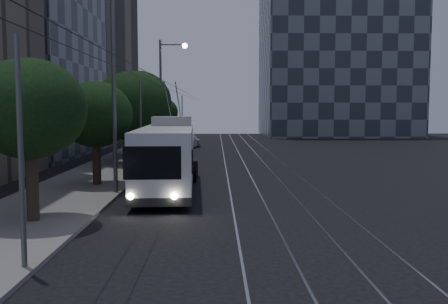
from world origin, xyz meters
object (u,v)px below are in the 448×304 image
car_white_b (175,149)px  car_white_d (188,139)px  pickup_silver (155,161)px  streetlamp_far (165,87)px  car_white_c (187,143)px  streetlamp_near (122,59)px  trolleybus (167,157)px  car_white_a (178,154)px

car_white_b → car_white_d: 12.19m
pickup_silver → streetlamp_far: bearing=73.3°
car_white_c → streetlamp_far: streetlamp_far is taller
pickup_silver → car_white_d: bearing=69.0°
car_white_c → streetlamp_near: streetlamp_near is taller
car_white_b → streetlamp_far: bearing=145.0°
streetlamp_near → pickup_silver: bearing=86.3°
trolleybus → car_white_c: (-0.50, 26.03, -1.07)m
pickup_silver → trolleybus: bearing=-96.6°
pickup_silver → car_white_a: (1.06, 4.79, -0.00)m
streetlamp_near → streetlamp_far: streetlamp_near is taller
pickup_silver → car_white_b: bearing=69.0°
car_white_d → streetlamp_near: size_ratio=0.42×
trolleybus → car_white_b: 17.65m
car_white_b → car_white_c: bearing=87.7°
car_white_b → streetlamp_far: streetlamp_far is taller
car_white_d → streetlamp_near: 31.94m
trolleybus → car_white_a: trolleybus is taller
car_white_d → streetlamp_far: streetlamp_far is taller
car_white_a → car_white_b: size_ratio=1.03×
trolleybus → streetlamp_near: size_ratio=1.15×
car_white_a → streetlamp_far: 8.97m
car_white_a → streetlamp_near: bearing=-105.8°
trolleybus → car_white_b: (-1.02, 17.58, -1.06)m
trolleybus → streetlamp_far: bearing=93.6°
trolleybus → pickup_silver: trolleybus is taller
car_white_a → car_white_b: 6.50m
trolleybus → car_white_b: size_ratio=2.77×
pickup_silver → car_white_d: (0.79, 23.44, -0.01)m
trolleybus → streetlamp_far: 18.82m
pickup_silver → car_white_b: (0.38, 11.25, -0.14)m
trolleybus → car_white_a: (-0.34, 11.12, -0.92)m
trolleybus → car_white_a: size_ratio=2.69×
car_white_c → car_white_d: 3.74m
car_white_a → car_white_c: car_white_a is taller
car_white_a → car_white_c: size_ratio=1.20×
car_white_a → car_white_c: (-0.16, 14.91, -0.15)m
car_white_a → car_white_c: bearing=81.9°
pickup_silver → streetlamp_far: (-0.49, 11.88, 5.26)m
car_white_a → car_white_c: 14.91m
car_white_a → streetlamp_far: streetlamp_far is taller
car_white_b → car_white_d: (0.41, 12.18, 0.13)m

